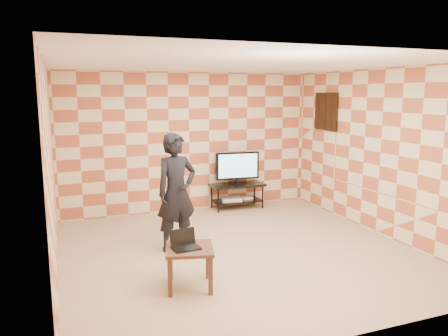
{
  "coord_description": "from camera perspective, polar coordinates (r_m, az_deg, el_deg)",
  "views": [
    {
      "loc": [
        -2.39,
        -5.67,
        2.31
      ],
      "look_at": [
        0.0,
        0.6,
        1.15
      ],
      "focal_mm": 35.0,
      "sensor_mm": 36.0,
      "label": 1
    }
  ],
  "objects": [
    {
      "name": "side_table",
      "position": [
        5.31,
        -4.53,
        -11.19
      ],
      "size": [
        0.68,
        0.68,
        0.5
      ],
      "color": "#3B2417",
      "rests_on": "floor"
    },
    {
      "name": "tv_stand",
      "position": [
        8.79,
        1.73,
        -2.95
      ],
      "size": [
        1.08,
        0.49,
        0.5
      ],
      "color": "black",
      "rests_on": "floor"
    },
    {
      "name": "laptop",
      "position": [
        5.25,
        -5.16,
        -9.82
      ],
      "size": [
        0.34,
        0.29,
        0.21
      ],
      "color": "black",
      "rests_on": "side_table"
    },
    {
      "name": "wall_front",
      "position": [
        4.08,
        15.73,
        -4.2
      ],
      "size": [
        5.0,
        0.02,
        2.7
      ],
      "primitive_type": "cube",
      "color": "beige",
      "rests_on": "ground"
    },
    {
      "name": "wall_back",
      "position": [
        8.56,
        -4.54,
        3.35
      ],
      "size": [
        5.0,
        0.02,
        2.7
      ],
      "primitive_type": "cube",
      "color": "beige",
      "rests_on": "ground"
    },
    {
      "name": "wall_right",
      "position": [
        7.54,
        19.77,
        1.92
      ],
      "size": [
        0.02,
        5.0,
        2.7
      ],
      "primitive_type": "cube",
      "color": "beige",
      "rests_on": "ground"
    },
    {
      "name": "person",
      "position": [
        6.42,
        -6.22,
        -3.18
      ],
      "size": [
        0.72,
        0.56,
        1.74
      ],
      "primitive_type": "imported",
      "rotation": [
        0.0,
        0.0,
        0.25
      ],
      "color": "black",
      "rests_on": "floor"
    },
    {
      "name": "floor",
      "position": [
        6.57,
        1.9,
        -10.78
      ],
      "size": [
        5.0,
        5.0,
        0.0
      ],
      "primitive_type": "plane",
      "color": "tan",
      "rests_on": "ground"
    },
    {
      "name": "tv",
      "position": [
        8.69,
        1.75,
        0.21
      ],
      "size": [
        0.89,
        0.19,
        0.65
      ],
      "color": "black",
      "rests_on": "tv_stand"
    },
    {
      "name": "ceiling",
      "position": [
        6.16,
        2.04,
        13.44
      ],
      "size": [
        5.0,
        5.0,
        0.02
      ],
      "primitive_type": "cube",
      "color": "white",
      "rests_on": "wall_back"
    },
    {
      "name": "dvd_player",
      "position": [
        8.75,
        0.98,
        -4.1
      ],
      "size": [
        0.43,
        0.35,
        0.06
      ],
      "primitive_type": "cube",
      "rotation": [
        0.0,
        0.0,
        -0.21
      ],
      "color": "silver",
      "rests_on": "tv_stand"
    },
    {
      "name": "game_console",
      "position": [
        8.91,
        2.99,
        -3.91
      ],
      "size": [
        0.23,
        0.18,
        0.05
      ],
      "primitive_type": "cube",
      "rotation": [
        0.0,
        0.0,
        0.13
      ],
      "color": "silver",
      "rests_on": "tv_stand"
    },
    {
      "name": "wall_left",
      "position": [
        5.75,
        -21.67,
        -0.51
      ],
      "size": [
        0.02,
        5.0,
        2.7
      ],
      "primitive_type": "cube",
      "color": "beige",
      "rests_on": "ground"
    },
    {
      "name": "wall_art",
      "position": [
        8.7,
        13.19,
        7.2
      ],
      "size": [
        0.04,
        0.72,
        0.72
      ],
      "color": "black",
      "rests_on": "wall_right"
    }
  ]
}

